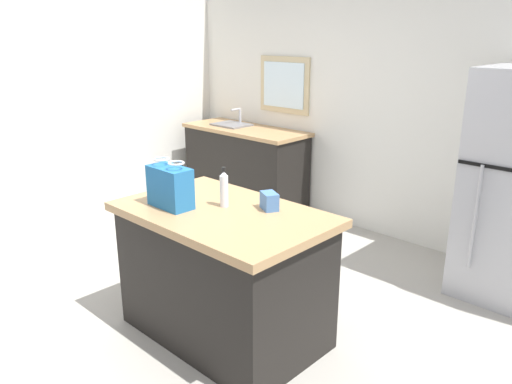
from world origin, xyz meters
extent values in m
plane|color=#ADA89E|center=(0.00, 0.00, 0.00)|extent=(6.19, 6.19, 0.00)
cube|color=silver|center=(0.00, 2.23, 1.30)|extent=(5.16, 0.10, 2.60)
cube|color=#CCB78C|center=(-1.28, 2.17, 1.38)|extent=(0.68, 0.04, 0.60)
cube|color=white|center=(-1.28, 2.15, 1.38)|extent=(0.56, 0.02, 0.48)
cube|color=silver|center=(-2.58, 0.00, 1.30)|extent=(0.10, 4.45, 2.60)
cube|color=black|center=(0.15, -0.09, 0.41)|extent=(1.26, 0.77, 0.82)
cube|color=tan|center=(0.15, -0.09, 0.85)|extent=(1.34, 0.85, 0.05)
cylinder|color=#B7B7BC|center=(1.16, 1.40, 0.68)|extent=(0.02, 0.02, 0.77)
cube|color=black|center=(-1.60, 1.87, 0.43)|extent=(1.45, 0.55, 0.87)
cube|color=tan|center=(-1.60, 1.87, 0.89)|extent=(1.49, 0.59, 0.04)
cube|color=slate|center=(-1.81, 1.87, 0.86)|extent=(0.40, 0.32, 0.14)
cylinder|color=#B7B7BC|center=(-1.81, 2.01, 1.00)|extent=(0.03, 0.03, 0.18)
cylinder|color=#B7B7BC|center=(-1.81, 1.94, 1.08)|extent=(0.02, 0.14, 0.02)
cube|color=#236BAD|center=(-0.13, -0.27, 1.00)|extent=(0.30, 0.16, 0.26)
torus|color=white|center=(-0.21, -0.27, 1.17)|extent=(0.10, 0.10, 0.01)
torus|color=white|center=(-0.06, -0.27, 1.17)|extent=(0.10, 0.10, 0.01)
cube|color=#4775B7|center=(0.35, 0.12, 0.93)|extent=(0.15, 0.13, 0.11)
cylinder|color=white|center=(0.11, -0.03, 0.98)|extent=(0.05, 0.05, 0.20)
cone|color=white|center=(0.11, -0.03, 1.09)|extent=(0.05, 0.05, 0.03)
cylinder|color=black|center=(0.11, -0.03, 1.12)|extent=(0.02, 0.02, 0.02)
camera|label=1|loc=(2.33, -2.08, 1.93)|focal=35.40mm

